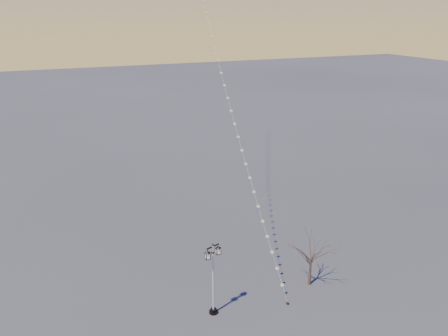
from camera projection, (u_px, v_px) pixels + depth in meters
ground at (262, 316)px, 29.41m from camera, size 300.00×300.00×0.00m
street_lamp at (213, 276)px, 28.70m from camera, size 1.34×0.77×5.45m
bare_tree at (312, 253)px, 31.95m from camera, size 2.38×2.38×3.95m
kite_train at (216, 31)px, 40.22m from camera, size 4.06×35.56×36.12m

